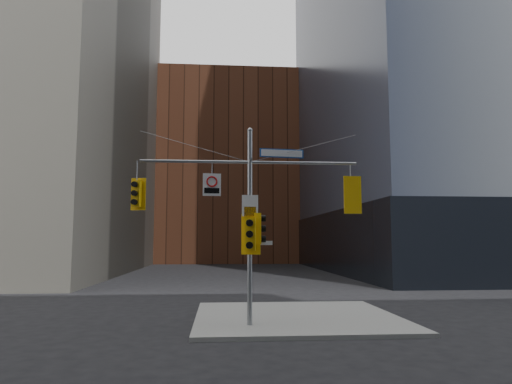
{
  "coord_description": "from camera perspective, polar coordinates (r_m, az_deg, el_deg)",
  "views": [
    {
      "loc": [
        -1.08,
        -14.55,
        3.11
      ],
      "look_at": [
        0.23,
        2.0,
        4.9
      ],
      "focal_mm": 32.0,
      "sensor_mm": 36.0,
      "label": 1
    }
  ],
  "objects": [
    {
      "name": "traffic_light_pole_front",
      "position": [
        16.31,
        -0.72,
        -5.3
      ],
      "size": [
        0.69,
        0.61,
        1.45
      ],
      "rotation": [
        0.0,
        0.0,
        -0.18
      ],
      "color": "yellow",
      "rests_on": "ground"
    },
    {
      "name": "traffic_light_west_arm",
      "position": [
        16.91,
        -14.7,
        -0.21
      ],
      "size": [
        0.55,
        0.51,
        1.17
      ],
      "rotation": [
        0.0,
        0.0,
        -0.25
      ],
      "color": "yellow",
      "rests_on": "ground"
    },
    {
      "name": "street_blade_ew",
      "position": [
        16.62,
        0.77,
        -6.39
      ],
      "size": [
        0.76,
        0.11,
        0.15
      ],
      "rotation": [
        0.0,
        0.0,
        0.1
      ],
      "color": "silver",
      "rests_on": "ground"
    },
    {
      "name": "podium_ne",
      "position": [
        54.88,
        27.62,
        -5.57
      ],
      "size": [
        36.4,
        36.4,
        6.0
      ],
      "primitive_type": "cube",
      "color": "black",
      "rests_on": "ground"
    },
    {
      "name": "signal_assembly",
      "position": [
        16.63,
        -0.78,
        -1.64
      ],
      "size": [
        8.0,
        0.8,
        7.3
      ],
      "color": "gray",
      "rests_on": "ground"
    },
    {
      "name": "ground",
      "position": [
        14.91,
        -0.28,
        -18.18
      ],
      "size": [
        160.0,
        160.0,
        0.0
      ],
      "primitive_type": "plane",
      "color": "black",
      "rests_on": "ground"
    },
    {
      "name": "street_blade_ns",
      "position": [
        17.04,
        -0.89,
        -7.58
      ],
      "size": [
        0.11,
        0.69,
        0.14
      ],
      "rotation": [
        0.0,
        0.0,
        0.11
      ],
      "color": "#145926",
      "rests_on": "ground"
    },
    {
      "name": "street_sign_blade",
      "position": [
        17.01,
        3.24,
        4.85
      ],
      "size": [
        1.67,
        0.24,
        0.33
      ],
      "rotation": [
        0.0,
        0.0,
        0.12
      ],
      "color": "#103D95",
      "rests_on": "ground"
    },
    {
      "name": "traffic_light_pole_side",
      "position": [
        16.61,
        0.35,
        -4.6
      ],
      "size": [
        0.44,
        0.37,
        1.12
      ],
      "rotation": [
        0.0,
        0.0,
        1.54
      ],
      "color": "yellow",
      "rests_on": "ground"
    },
    {
      "name": "brick_midrise",
      "position": [
        73.37,
        -3.62,
        2.39
      ],
      "size": [
        26.0,
        20.0,
        28.0
      ],
      "primitive_type": "cube",
      "color": "brown",
      "rests_on": "ground"
    },
    {
      "name": "regulatory_sign_pole",
      "position": [
        16.51,
        -0.75,
        -1.78
      ],
      "size": [
        0.59,
        0.06,
        0.77
      ],
      "rotation": [
        0.0,
        0.0,
        -0.04
      ],
      "color": "silver",
      "rests_on": "ground"
    },
    {
      "name": "traffic_light_east_arm",
      "position": [
        17.32,
        11.78,
        -0.42
      ],
      "size": [
        0.67,
        0.54,
        1.39
      ],
      "rotation": [
        0.0,
        0.0,
        3.19
      ],
      "color": "yellow",
      "rests_on": "ground"
    },
    {
      "name": "sidewalk_corner",
      "position": [
        19.04,
        5.03,
        -15.29
      ],
      "size": [
        8.0,
        8.0,
        0.15
      ],
      "primitive_type": "cube",
      "color": "gray",
      "rests_on": "ground"
    },
    {
      "name": "regulatory_sign_arm",
      "position": [
        16.65,
        -5.54,
        1.01
      ],
      "size": [
        0.66,
        0.11,
        0.82
      ],
      "rotation": [
        0.0,
        0.0,
        0.09
      ],
      "color": "silver",
      "rests_on": "ground"
    }
  ]
}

